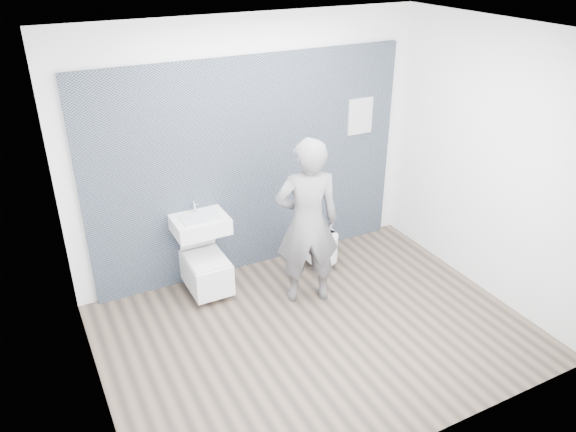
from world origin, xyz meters
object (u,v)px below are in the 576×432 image
washbasin (200,224)px  toilet_square (206,270)px  toilet_rounded (318,243)px  visitor (307,223)px

washbasin → toilet_square: size_ratio=0.74×
toilet_rounded → visitor: (-0.47, -0.57, 0.64)m
washbasin → toilet_rounded: (1.37, -0.09, -0.53)m
washbasin → visitor: 1.12m
toilet_square → washbasin: bearing=90.0°
toilet_rounded → washbasin: bearing=176.2°
visitor → toilet_rounded: bearing=-111.8°
washbasin → toilet_square: 0.52m
toilet_square → toilet_rounded: (1.37, -0.01, -0.02)m
toilet_rounded → toilet_square: bearing=179.6°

